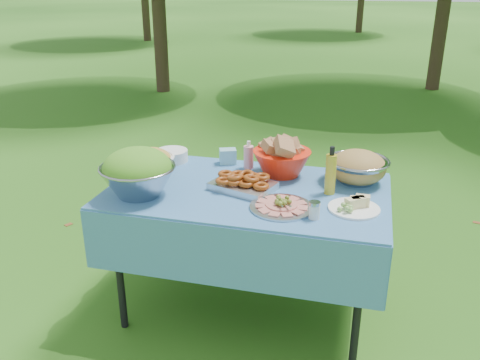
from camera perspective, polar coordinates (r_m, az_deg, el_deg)
name	(u,v)px	position (r m, az deg, el deg)	size (l,w,h in m)	color
ground	(247,309)	(3.06, 0.76, -14.26)	(80.00, 80.00, 0.00)	#103609
picnic_table	(247,252)	(2.85, 0.80, -8.09)	(1.46, 0.86, 0.76)	#78B6E7
salad_bowl	(138,172)	(2.62, -11.43, 0.87)	(0.38, 0.38, 0.25)	#9C9DA4
pasta_bowl_white	(151,161)	(2.92, -10.01, 2.12)	(0.26, 0.26, 0.15)	white
plate_stack	(172,156)	(3.11, -7.66, 2.74)	(0.19, 0.19, 0.07)	white
wipes_box	(228,156)	(3.04, -1.38, 2.68)	(0.10, 0.07, 0.09)	#86CAD7
sanitizer_bottle	(249,155)	(2.95, 0.97, 2.87)	(0.06, 0.06, 0.16)	pink
bread_bowl	(282,156)	(2.85, 4.73, 2.66)	(0.33, 0.33, 0.22)	red
pasta_bowl_steel	(358,166)	(2.82, 13.08, 1.49)	(0.33, 0.33, 0.18)	#9C9DA4
fried_tray	(243,183)	(2.67, 0.33, -0.30)	(0.32, 0.22, 0.07)	silver
charcuterie_platter	(282,201)	(2.46, 4.69, -2.41)	(0.31, 0.31, 0.07)	#B4B7BB
oil_bottle	(331,170)	(2.63, 10.16, 1.07)	(0.06, 0.06, 0.25)	gold
cheese_plate	(354,203)	(2.50, 12.72, -2.55)	(0.25, 0.25, 0.07)	white
shaker	(314,210)	(2.37, 8.35, -3.37)	(0.05, 0.05, 0.09)	silver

